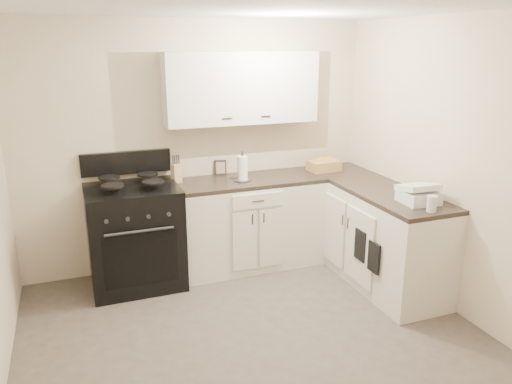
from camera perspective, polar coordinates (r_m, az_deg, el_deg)
name	(u,v)px	position (r m, az deg, el deg)	size (l,w,h in m)	color
floor	(261,349)	(4.03, 0.61, -17.48)	(3.60, 3.60, 0.00)	#473F38
ceiling	(263,4)	(3.35, 0.75, 20.71)	(3.60, 3.60, 0.00)	white
wall_back	(198,147)	(5.16, -6.66, 5.18)	(3.60, 3.60, 0.00)	beige
wall_right	(465,172)	(4.45, 22.80, 2.17)	(3.60, 3.60, 0.00)	beige
wall_front	(436,323)	(2.06, 19.86, -13.86)	(3.60, 3.60, 0.00)	beige
base_cabinets_back	(247,224)	(5.22, -1.02, -3.71)	(1.55, 0.60, 0.90)	silver
base_cabinets_right	(370,232)	(5.13, 12.90, -4.49)	(0.60, 1.90, 0.90)	silver
countertop_back	(247,181)	(5.08, -1.04, 1.27)	(1.55, 0.60, 0.04)	black
countertop_right	(373,187)	(4.99, 13.25, 0.55)	(0.60, 1.90, 0.04)	black
upper_cabinets	(241,88)	(5.06, -1.68, 11.81)	(1.55, 0.30, 0.70)	silver
stove	(135,239)	(4.95, -13.65, -5.23)	(0.86, 0.73, 1.04)	black
knife_block	(176,173)	(4.98, -9.08, 2.13)	(0.09, 0.08, 0.19)	tan
paper_towel	(242,169)	(4.98, -1.56, 2.69)	(0.10, 0.10, 0.25)	white
picture_frame	(220,168)	(5.23, -4.09, 2.81)	(0.13, 0.02, 0.16)	black
wicker_basket	(324,166)	(5.45, 7.76, 2.99)	(0.33, 0.22, 0.11)	#AB8350
countertop_grill	(419,197)	(4.52, 18.09, -0.52)	(0.30, 0.28, 0.11)	white
glass_jar	(432,204)	(4.31, 19.46, -1.27)	(0.08, 0.08, 0.13)	silver
oven_mitt_near	(374,257)	(4.54, 13.32, -7.29)	(0.02, 0.16, 0.28)	black
oven_mitt_far	(360,245)	(4.70, 11.85, -5.98)	(0.02, 0.17, 0.29)	black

